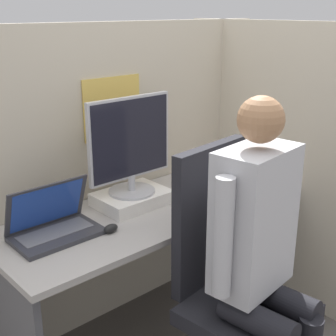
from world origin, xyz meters
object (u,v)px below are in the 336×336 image
(stapler, at_px, (248,168))
(person, at_px, (262,247))
(laptop, at_px, (54,226))
(office_chair, at_px, (230,278))
(carrot_toy, at_px, (215,195))
(monitor, at_px, (130,145))
(paper_box, at_px, (132,198))

(stapler, distance_m, person, 1.04)
(laptop, relative_size, stapler, 2.64)
(stapler, bearing_deg, office_chair, -145.15)
(laptop, relative_size, office_chair, 0.33)
(carrot_toy, distance_m, person, 0.63)
(monitor, relative_size, person, 0.35)
(carrot_toy, relative_size, office_chair, 0.11)
(stapler, xyz_separation_m, person, (-0.78, -0.69, 0.03))
(office_chair, bearing_deg, monitor, 94.34)
(office_chair, relative_size, person, 0.82)
(carrot_toy, height_order, person, person)
(person, bearing_deg, carrot_toy, 59.18)
(stapler, xyz_separation_m, carrot_toy, (-0.46, -0.16, -0.00))
(laptop, relative_size, person, 0.27)
(office_chair, xyz_separation_m, person, (-0.02, -0.16, 0.22))
(paper_box, height_order, stapler, paper_box)
(paper_box, distance_m, office_chair, 0.64)
(paper_box, distance_m, carrot_toy, 0.42)
(paper_box, relative_size, office_chair, 0.31)
(monitor, distance_m, person, 0.82)
(monitor, height_order, stapler, monitor)
(stapler, height_order, office_chair, office_chair)
(stapler, distance_m, office_chair, 0.95)
(monitor, relative_size, stapler, 3.40)
(monitor, distance_m, office_chair, 0.77)
(monitor, xyz_separation_m, office_chair, (0.05, -0.62, -0.47))
(paper_box, bearing_deg, monitor, 90.00)
(paper_box, relative_size, monitor, 0.74)
(laptop, height_order, carrot_toy, laptop)
(person, bearing_deg, laptop, 123.69)
(paper_box, distance_m, stapler, 0.81)
(carrot_toy, bearing_deg, paper_box, 145.34)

